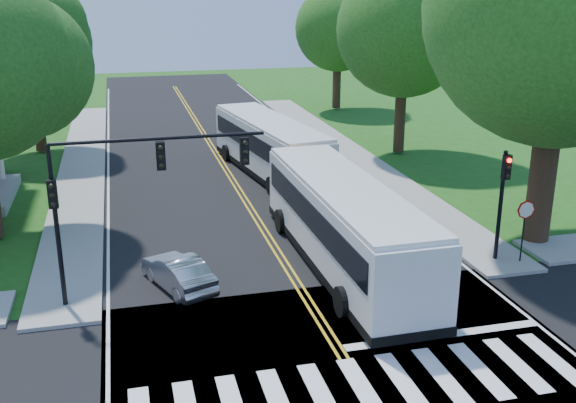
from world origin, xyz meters
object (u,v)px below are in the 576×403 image
object	(u,v)px
hatchback	(178,272)
dark_sedan	(332,165)
bus_follow	(270,146)
suv	(389,222)
bus_lead	(344,223)
signal_nw	(127,182)
signal_ne	(503,191)

from	to	relation	value
hatchback	dark_sedan	bearing A→B (deg)	-149.23
bus_follow	suv	xyz separation A→B (m)	(2.82, -11.08, -0.98)
bus_lead	dark_sedan	bearing A→B (deg)	-106.70
hatchback	suv	size ratio (longest dim) A/B	0.74
suv	hatchback	bearing A→B (deg)	28.12
signal_nw	suv	distance (m)	12.14
dark_sedan	hatchback	bearing A→B (deg)	68.24
dark_sedan	signal_nw	bearing A→B (deg)	65.65
signal_ne	bus_lead	distance (m)	6.25
bus_follow	signal_nw	bearing A→B (deg)	52.53
bus_lead	hatchback	bearing A→B (deg)	3.23
bus_follow	dark_sedan	world-z (taller)	bus_follow
bus_follow	hatchback	xyz separation A→B (m)	(-6.59, -14.03, -1.06)
bus_lead	suv	xyz separation A→B (m)	(2.95, 2.49, -1.08)
hatchback	bus_lead	bearing A→B (deg)	162.97
signal_ne	dark_sedan	world-z (taller)	signal_ne
signal_ne	bus_follow	xyz separation A→B (m)	(-5.90, 14.73, -1.27)
dark_sedan	bus_follow	bearing A→B (deg)	-6.26
signal_ne	bus_follow	world-z (taller)	signal_ne
signal_nw	bus_follow	size ratio (longest dim) A/B	0.57
bus_lead	bus_follow	distance (m)	13.57
signal_nw	signal_ne	world-z (taller)	signal_nw
signal_nw	suv	size ratio (longest dim) A/B	1.41
signal_ne	suv	world-z (taller)	signal_ne
suv	dark_sedan	bearing A→B (deg)	-82.33
bus_lead	hatchback	xyz separation A→B (m)	(-6.46, -0.46, -1.16)
hatchback	suv	distance (m)	9.86
signal_nw	bus_lead	bearing A→B (deg)	8.27
bus_follow	bus_lead	bearing A→B (deg)	80.95
bus_lead	bus_follow	world-z (taller)	bus_lead
signal_ne	dark_sedan	xyz separation A→B (m)	(-2.56, 13.33, -2.28)
bus_lead	hatchback	distance (m)	6.58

